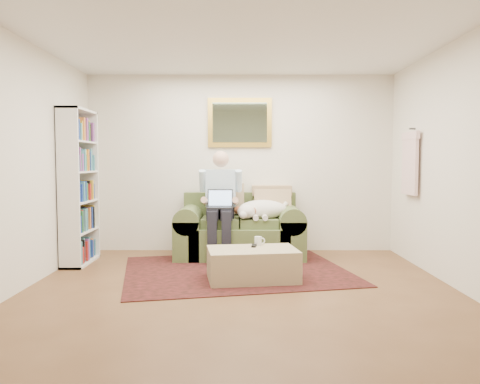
{
  "coord_description": "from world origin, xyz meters",
  "views": [
    {
      "loc": [
        0.01,
        -4.45,
        1.33
      ],
      "look_at": [
        -0.01,
        1.35,
        0.95
      ],
      "focal_mm": 35.0,
      "sensor_mm": 36.0,
      "label": 1
    }
  ],
  "objects_px": {
    "coffee_mug": "(258,241)",
    "sofa": "(240,235)",
    "laptop": "(220,203)",
    "sleeping_dog": "(263,210)",
    "bookshelf": "(79,187)",
    "seated_man": "(220,205)",
    "ottoman": "(252,265)"
  },
  "relations": [
    {
      "from": "laptop",
      "to": "ottoman",
      "type": "xyz_separation_m",
      "value": [
        0.41,
        -1.08,
        -0.6
      ]
    },
    {
      "from": "laptop",
      "to": "coffee_mug",
      "type": "relative_size",
      "value": 3.41
    },
    {
      "from": "sofa",
      "to": "bookshelf",
      "type": "bearing_deg",
      "value": -168.56
    },
    {
      "from": "laptop",
      "to": "sleeping_dog",
      "type": "height_order",
      "value": "laptop"
    },
    {
      "from": "laptop",
      "to": "coffee_mug",
      "type": "distance_m",
      "value": 1.05
    },
    {
      "from": "seated_man",
      "to": "sleeping_dog",
      "type": "xyz_separation_m",
      "value": [
        0.58,
        0.07,
        -0.07
      ]
    },
    {
      "from": "ottoman",
      "to": "coffee_mug",
      "type": "xyz_separation_m",
      "value": [
        0.07,
        0.23,
        0.23
      ]
    },
    {
      "from": "seated_man",
      "to": "ottoman",
      "type": "xyz_separation_m",
      "value": [
        0.41,
        -1.15,
        -0.56
      ]
    },
    {
      "from": "sleeping_dog",
      "to": "bookshelf",
      "type": "xyz_separation_m",
      "value": [
        -2.4,
        -0.33,
        0.33
      ]
    },
    {
      "from": "coffee_mug",
      "to": "sofa",
      "type": "bearing_deg",
      "value": 101.32
    },
    {
      "from": "sofa",
      "to": "bookshelf",
      "type": "height_order",
      "value": "bookshelf"
    },
    {
      "from": "seated_man",
      "to": "ottoman",
      "type": "relative_size",
      "value": 1.51
    },
    {
      "from": "ottoman",
      "to": "sleeping_dog",
      "type": "bearing_deg",
      "value": 82.14
    },
    {
      "from": "laptop",
      "to": "sofa",
      "type": "bearing_deg",
      "value": 41.02
    },
    {
      "from": "sofa",
      "to": "seated_man",
      "type": "relative_size",
      "value": 1.19
    },
    {
      "from": "sofa",
      "to": "ottoman",
      "type": "bearing_deg",
      "value": -83.67
    },
    {
      "from": "sofa",
      "to": "bookshelf",
      "type": "distance_m",
      "value": 2.24
    },
    {
      "from": "sofa",
      "to": "laptop",
      "type": "height_order",
      "value": "laptop"
    },
    {
      "from": "seated_man",
      "to": "sleeping_dog",
      "type": "height_order",
      "value": "seated_man"
    },
    {
      "from": "sleeping_dog",
      "to": "coffee_mug",
      "type": "distance_m",
      "value": 1.03
    },
    {
      "from": "laptop",
      "to": "bookshelf",
      "type": "distance_m",
      "value": 1.85
    },
    {
      "from": "laptop",
      "to": "coffee_mug",
      "type": "bearing_deg",
      "value": -60.64
    },
    {
      "from": "sleeping_dog",
      "to": "bookshelf",
      "type": "height_order",
      "value": "bookshelf"
    },
    {
      "from": "sofa",
      "to": "laptop",
      "type": "distance_m",
      "value": 0.59
    },
    {
      "from": "ottoman",
      "to": "bookshelf",
      "type": "relative_size",
      "value": 0.49
    },
    {
      "from": "sofa",
      "to": "ottoman",
      "type": "relative_size",
      "value": 1.79
    },
    {
      "from": "coffee_mug",
      "to": "bookshelf",
      "type": "relative_size",
      "value": 0.05
    },
    {
      "from": "sofa",
      "to": "sleeping_dog",
      "type": "distance_m",
      "value": 0.49
    },
    {
      "from": "coffee_mug",
      "to": "bookshelf",
      "type": "distance_m",
      "value": 2.47
    },
    {
      "from": "seated_man",
      "to": "bookshelf",
      "type": "distance_m",
      "value": 1.86
    },
    {
      "from": "laptop",
      "to": "coffee_mug",
      "type": "xyz_separation_m",
      "value": [
        0.48,
        -0.85,
        -0.37
      ]
    },
    {
      "from": "sofa",
      "to": "seated_man",
      "type": "height_order",
      "value": "seated_man"
    }
  ]
}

